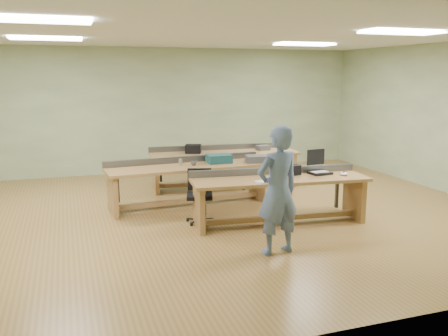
{
  "coord_description": "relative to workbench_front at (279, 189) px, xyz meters",
  "views": [
    {
      "loc": [
        -2.27,
        -7.5,
        2.36
      ],
      "look_at": [
        0.04,
        -0.6,
        0.92
      ],
      "focal_mm": 38.0,
      "sensor_mm": 36.0,
      "label": 1
    }
  ],
  "objects": [
    {
      "name": "fluor_panels",
      "position": [
        -0.91,
        0.8,
        2.41
      ],
      "size": [
        6.2,
        3.5,
        0.03
      ],
      "color": "white",
      "rests_on": "ceiling"
    },
    {
      "name": "storage_box_back",
      "position": [
        -0.68,
        2.75,
        0.28
      ],
      "size": [
        0.38,
        0.33,
        0.18
      ],
      "primitive_type": "cube",
      "rotation": [
        0.0,
        0.0,
        -0.38
      ],
      "color": "black",
      "rests_on": "workbench_back"
    },
    {
      "name": "parts_bin_grey",
      "position": [
        0.21,
        1.36,
        0.26
      ],
      "size": [
        0.5,
        0.36,
        0.13
      ],
      "primitive_type": "cube",
      "rotation": [
        0.0,
        0.0,
        -0.16
      ],
      "color": "#3D3C3F",
      "rests_on": "workbench_mid"
    },
    {
      "name": "wall_front",
      "position": [
        -0.91,
        -3.2,
        0.94
      ],
      "size": [
        10.0,
        0.04,
        3.0
      ],
      "primitive_type": "cube",
      "color": "#A7BA8D",
      "rests_on": "floor"
    },
    {
      "name": "laptop_screen",
      "position": [
        0.74,
        0.17,
        0.46
      ],
      "size": [
        0.34,
        0.05,
        0.26
      ],
      "primitive_type": "cube",
      "rotation": [
        0.0,
        0.0,
        0.1
      ],
      "color": "black",
      "rests_on": "laptop_base"
    },
    {
      "name": "workbench_front",
      "position": [
        0.0,
        0.0,
        0.0
      ],
      "size": [
        2.88,
        1.02,
        0.86
      ],
      "rotation": [
        0.0,
        0.0,
        -0.1
      ],
      "color": "#A57C45",
      "rests_on": "floor"
    },
    {
      "name": "wall_back",
      "position": [
        -0.91,
        4.8,
        0.94
      ],
      "size": [
        10.0,
        0.04,
        3.0
      ],
      "primitive_type": "cube",
      "color": "#A7BA8D",
      "rests_on": "floor"
    },
    {
      "name": "mug",
      "position": [
        -1.03,
        1.44,
        0.24
      ],
      "size": [
        0.14,
        0.14,
        0.09
      ],
      "primitive_type": "imported",
      "rotation": [
        0.0,
        0.0,
        0.27
      ],
      "color": "#3D3C3F",
      "rests_on": "workbench_mid"
    },
    {
      "name": "ceiling",
      "position": [
        -0.91,
        0.8,
        2.44
      ],
      "size": [
        10.0,
        10.0,
        0.0
      ],
      "primitive_type": "plane",
      "color": "silver",
      "rests_on": "wall_back"
    },
    {
      "name": "workbench_mid",
      "position": [
        -1.1,
        1.48,
        0.0
      ],
      "size": [
        3.02,
        0.99,
        0.86
      ],
      "rotation": [
        0.0,
        0.0,
        0.07
      ],
      "color": "#A57C45",
      "rests_on": "floor"
    },
    {
      "name": "task_chair",
      "position": [
        -1.19,
        0.46,
        -0.24
      ],
      "size": [
        0.57,
        0.57,
        0.86
      ],
      "rotation": [
        0.0,
        0.0,
        -0.27
      ],
      "color": "black",
      "rests_on": "floor"
    },
    {
      "name": "laptop_base",
      "position": [
        0.75,
        0.04,
        0.21
      ],
      "size": [
        0.36,
        0.31,
        0.04
      ],
      "primitive_type": "cube",
      "rotation": [
        0.0,
        0.0,
        0.1
      ],
      "color": "black",
      "rests_on": "workbench_front"
    },
    {
      "name": "camera_bag",
      "position": [
        0.29,
        0.11,
        0.28
      ],
      "size": [
        0.27,
        0.21,
        0.16
      ],
      "primitive_type": "cube",
      "rotation": [
        0.0,
        0.0,
        0.26
      ],
      "color": "black",
      "rests_on": "workbench_front"
    },
    {
      "name": "parts_bin_teal",
      "position": [
        -0.51,
        1.54,
        0.27
      ],
      "size": [
        0.44,
        0.33,
        0.15
      ],
      "primitive_type": "cube",
      "rotation": [
        0.0,
        0.0,
        -0.0
      ],
      "color": "#154047",
      "rests_on": "workbench_mid"
    },
    {
      "name": "workbench_back",
      "position": [
        -0.03,
        2.68,
        0.01
      ],
      "size": [
        3.17,
        1.08,
        0.86
      ],
      "rotation": [
        0.0,
        0.0,
        -0.08
      ],
      "color": "#A57C45",
      "rests_on": "floor"
    },
    {
      "name": "keyboard",
      "position": [
        -0.26,
        -0.23,
        0.21
      ],
      "size": [
        0.51,
        0.27,
        0.03
      ],
      "primitive_type": "cube",
      "rotation": [
        0.0,
        0.0,
        0.23
      ],
      "color": "beige",
      "rests_on": "workbench_front"
    },
    {
      "name": "trackball_mouse",
      "position": [
        1.06,
        -0.19,
        0.23
      ],
      "size": [
        0.13,
        0.15,
        0.06
      ],
      "primitive_type": "ellipsoid",
      "rotation": [
        0.0,
        0.0,
        -0.06
      ],
      "color": "white",
      "rests_on": "workbench_front"
    },
    {
      "name": "person",
      "position": [
        -0.58,
        -1.19,
        0.31
      ],
      "size": [
        0.69,
        0.52,
        1.73
      ],
      "primitive_type": "imported",
      "rotation": [
        0.0,
        0.0,
        3.32
      ],
      "color": "slate",
      "rests_on": "floor"
    },
    {
      "name": "floor",
      "position": [
        -0.91,
        0.8,
        -0.56
      ],
      "size": [
        10.0,
        10.0,
        0.0
      ],
      "primitive_type": "plane",
      "color": "olive",
      "rests_on": "ground"
    },
    {
      "name": "tray_back",
      "position": [
        0.86,
        2.66,
        0.25
      ],
      "size": [
        0.29,
        0.22,
        0.11
      ],
      "primitive_type": "cube",
      "rotation": [
        0.0,
        0.0,
        0.11
      ],
      "color": "#3D3C3F",
      "rests_on": "workbench_back"
    },
    {
      "name": "drinks_can",
      "position": [
        -1.25,
        1.51,
        0.25
      ],
      "size": [
        0.07,
        0.07,
        0.12
      ],
      "primitive_type": "cylinder",
      "rotation": [
        0.0,
        0.0,
        0.01
      ],
      "color": "#B7B7BB",
      "rests_on": "workbench_mid"
    }
  ]
}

